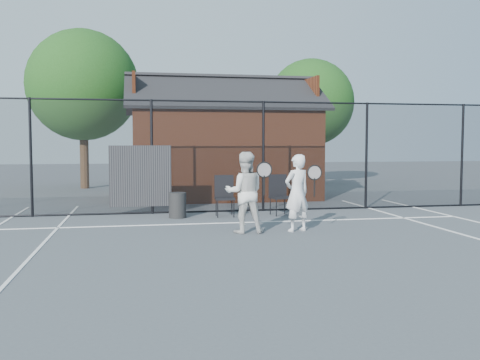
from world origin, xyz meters
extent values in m
plane|color=#494F53|center=(0.00, 0.00, 0.00)|extent=(80.00, 80.00, 0.00)
cube|color=white|center=(0.00, 3.00, 0.01)|extent=(11.00, 0.06, 0.01)
cube|color=white|center=(-4.11, -2.00, 0.01)|extent=(0.06, 18.00, 0.01)
cube|color=white|center=(0.00, 2.85, 0.01)|extent=(0.06, 0.30, 0.01)
cylinder|color=black|center=(-5.00, 5.00, 1.50)|extent=(0.07, 0.07, 3.00)
cylinder|color=black|center=(-2.00, 5.00, 1.50)|extent=(0.07, 0.07, 3.00)
cylinder|color=black|center=(1.00, 5.00, 1.50)|extent=(0.07, 0.07, 3.00)
cylinder|color=black|center=(4.00, 5.00, 1.50)|extent=(0.07, 0.07, 3.00)
cylinder|color=black|center=(7.00, 5.00, 1.50)|extent=(0.07, 0.07, 3.00)
cylinder|color=black|center=(0.00, 5.00, 2.97)|extent=(22.00, 0.04, 0.04)
cylinder|color=black|center=(0.00, 5.00, 0.03)|extent=(22.00, 0.04, 0.04)
cube|color=black|center=(0.00, 5.00, 1.50)|extent=(22.00, 3.00, 0.01)
cube|color=black|center=(-2.30, 4.98, 1.00)|extent=(1.60, 0.04, 1.60)
cube|color=brown|center=(0.50, 9.00, 1.50)|extent=(6.00, 4.00, 3.00)
cube|color=black|center=(0.50, 8.00, 3.53)|extent=(6.50, 2.36, 1.32)
cube|color=black|center=(0.50, 10.00, 3.53)|extent=(6.50, 2.36, 1.32)
cube|color=brown|center=(-2.45, 9.00, 3.53)|extent=(0.10, 2.80, 1.06)
cube|color=brown|center=(3.45, 9.00, 3.53)|extent=(0.10, 2.80, 1.06)
cylinder|color=#312013|center=(-4.50, 13.50, 1.26)|extent=(0.36, 0.36, 2.52)
sphere|color=#173F12|center=(-4.50, 13.50, 4.20)|extent=(4.48, 4.48, 4.48)
cylinder|color=#312013|center=(5.50, 14.50, 1.12)|extent=(0.36, 0.36, 2.23)
sphere|color=#173F12|center=(5.50, 14.50, 3.72)|extent=(3.97, 3.97, 3.97)
imported|color=white|center=(0.92, 1.60, 0.81)|extent=(0.69, 0.57, 1.63)
torus|color=black|center=(1.19, 1.27, 1.26)|extent=(0.32, 0.03, 0.32)
cylinder|color=black|center=(1.19, 1.27, 0.96)|extent=(0.03, 0.03, 0.39)
imported|color=silver|center=(-0.20, 1.63, 0.84)|extent=(0.88, 0.72, 1.68)
torus|color=black|center=(0.14, 1.29, 1.32)|extent=(0.33, 0.03, 0.33)
cylinder|color=black|center=(0.14, 1.29, 1.01)|extent=(0.03, 0.03, 0.40)
cube|color=black|center=(-0.21, 4.11, 0.51)|extent=(0.51, 0.53, 1.02)
cube|color=black|center=(1.25, 4.10, 0.51)|extent=(0.55, 0.57, 1.02)
cylinder|color=black|center=(-1.41, 4.10, 0.32)|extent=(0.52, 0.52, 0.63)
camera|label=1|loc=(-2.38, -9.17, 1.87)|focal=40.00mm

